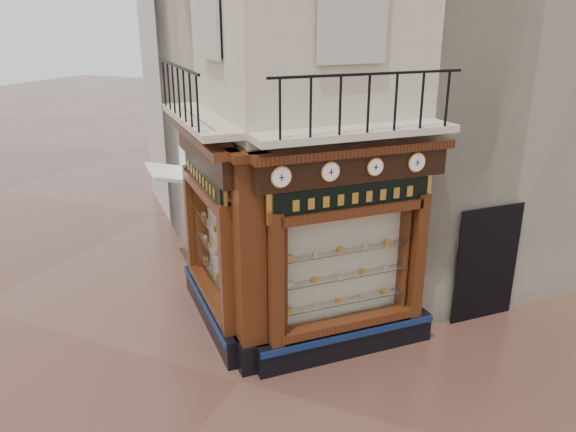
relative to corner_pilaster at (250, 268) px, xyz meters
The scene contains 15 objects.
ground 2.01m from the corner_pilaster, 90.00° to the right, with size 80.00×80.00×0.00m, color #512F26.
main_building 6.96m from the corner_pilaster, 90.00° to the left, with size 8.00×8.00×12.00m, color #BAAA91.
neighbour_left 9.21m from the corner_pilaster, 106.93° to the left, with size 8.00×8.00×11.00m, color #C0B3A7.
neighbour_right 9.21m from the corner_pilaster, 73.07° to the left, with size 8.00×8.00×11.00m, color #C0B3A7.
shopfront_left 1.77m from the corner_pilaster, 142.77° to the left, with size 2.86×2.86×3.98m.
shopfront_right 1.77m from the corner_pilaster, 37.23° to the left, with size 2.86×2.86×3.98m.
corner_pilaster is the anchor object (origin of this frame).
balcony 2.47m from the corner_pilaster, 90.00° to the left, with size 5.94×2.97×1.03m.
clock_a 1.77m from the corner_pilaster, ahead, with size 0.28×0.28×0.35m.
clock_b 2.13m from the corner_pilaster, 26.18° to the left, with size 0.27×0.27×0.33m.
clock_c 2.70m from the corner_pilaster, 33.36° to the left, with size 0.25×0.25×0.31m.
clock_d 3.36m from the corner_pilaster, 36.57° to the left, with size 0.28×0.28×0.34m.
awning 5.03m from the corner_pilaster, 141.19° to the left, with size 1.48×0.89×0.08m, color white, non-canonical shape.
signboard_left 2.12m from the corner_pilaster, 145.25° to the left, with size 2.14×2.14×0.57m.
signboard_right 2.12m from the corner_pilaster, 34.75° to the left, with size 2.24×2.24×0.60m.
Camera 1 is at (4.02, -7.17, 5.99)m, focal length 35.00 mm.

